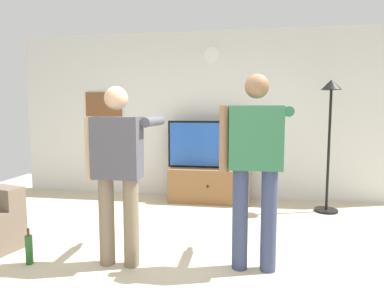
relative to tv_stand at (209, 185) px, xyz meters
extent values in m
plane|color=beige|center=(-0.08, -2.60, -0.26)|extent=(8.40, 8.40, 0.00)
cube|color=silver|center=(-0.08, 0.35, 1.09)|extent=(6.40, 0.10, 2.70)
cube|color=olive|center=(0.00, 0.00, 0.00)|extent=(1.24, 0.47, 0.53)
sphere|color=black|center=(0.00, -0.25, 0.03)|extent=(0.04, 0.04, 0.04)
cube|color=black|center=(0.00, 0.05, 0.63)|extent=(1.33, 0.06, 0.74)
cube|color=blue|center=(0.00, 0.02, 0.63)|extent=(1.27, 0.01, 0.68)
cylinder|color=white|center=(0.00, 0.29, 2.05)|extent=(0.25, 0.03, 0.25)
cube|color=brown|center=(-1.85, 0.30, 1.16)|extent=(0.64, 0.04, 0.63)
cylinder|color=black|center=(1.70, -0.27, -0.25)|extent=(0.32, 0.32, 0.03)
cylinder|color=black|center=(1.70, -0.27, 0.61)|extent=(0.04, 0.04, 1.68)
cone|color=black|center=(1.70, -0.27, 1.52)|extent=(0.28, 0.28, 0.14)
cylinder|color=#7A6B56|center=(-0.72, -2.28, 0.15)|extent=(0.14, 0.14, 0.82)
cylinder|color=#7A6B56|center=(-0.48, -2.28, 0.15)|extent=(0.14, 0.14, 0.82)
cube|color=#4C4C56|center=(-0.60, -2.28, 0.83)|extent=(0.43, 0.22, 0.55)
sphere|color=tan|center=(-0.60, -2.28, 1.28)|extent=(0.21, 0.21, 0.21)
cylinder|color=tan|center=(-0.86, -2.28, 0.82)|extent=(0.09, 0.09, 0.58)
cylinder|color=#4C4C56|center=(-0.34, -1.99, 1.06)|extent=(0.09, 0.58, 0.09)
cube|color=white|center=(-0.34, -1.67, 1.06)|extent=(0.04, 0.12, 0.04)
cylinder|color=#384266|center=(0.51, -2.18, 0.20)|extent=(0.14, 0.14, 0.92)
cylinder|color=#384266|center=(0.76, -2.18, 0.20)|extent=(0.14, 0.14, 0.92)
cube|color=#33724C|center=(0.63, -2.18, 0.93)|extent=(0.46, 0.22, 0.55)
sphere|color=#8C6647|center=(0.63, -2.18, 1.37)|extent=(0.21, 0.21, 0.21)
cylinder|color=#8C6647|center=(0.36, -2.18, 0.92)|extent=(0.09, 0.09, 0.58)
cylinder|color=#33724C|center=(0.91, -1.89, 1.16)|extent=(0.09, 0.58, 0.09)
cube|color=white|center=(0.91, -1.57, 1.16)|extent=(0.04, 0.12, 0.04)
cylinder|color=#1E5923|center=(-1.44, -2.40, -0.13)|extent=(0.07, 0.07, 0.27)
cylinder|color=#4C2814|center=(-1.44, -2.40, 0.04)|extent=(0.02, 0.02, 0.07)
camera|label=1|loc=(0.53, -5.09, 1.17)|focal=30.94mm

